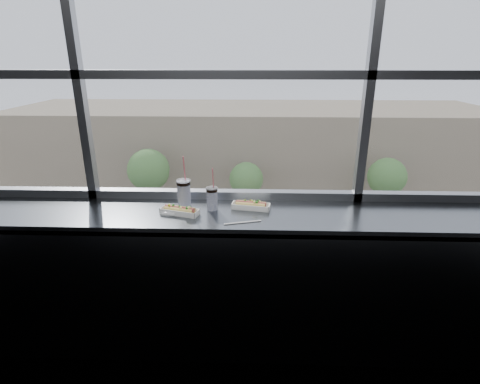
{
  "coord_description": "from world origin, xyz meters",
  "views": [
    {
      "loc": [
        0.21,
        -1.16,
        2.12
      ],
      "look_at": [
        0.13,
        1.23,
        1.25
      ],
      "focal_mm": 28.0,
      "sensor_mm": 36.0,
      "label": 1
    }
  ],
  "objects_px": {
    "car_far_b": "(258,218)",
    "tree_center": "(246,179)",
    "soda_cup_left": "(184,192)",
    "pedestrian_d": "(349,205)",
    "pedestrian_c": "(288,204)",
    "tree_right": "(387,177)",
    "hotdog_tray_left": "(180,210)",
    "soda_cup_right": "(212,197)",
    "wrapper": "(169,213)",
    "car_near_c": "(250,277)",
    "hotdog_tray_right": "(251,205)",
    "tree_left": "(149,170)",
    "car_near_b": "(126,275)",
    "car_far_c": "(409,223)",
    "loose_straw": "(243,222)",
    "pedestrian_b": "(218,197)"
  },
  "relations": [
    {
      "from": "tree_right",
      "to": "soda_cup_left",
      "type": "bearing_deg",
      "value": -112.92
    },
    {
      "from": "hotdog_tray_left",
      "to": "pedestrian_d",
      "type": "bearing_deg",
      "value": 89.16
    },
    {
      "from": "soda_cup_right",
      "to": "tree_left",
      "type": "bearing_deg",
      "value": 107.1
    },
    {
      "from": "car_near_b",
      "to": "pedestrian_d",
      "type": "bearing_deg",
      "value": -57.8
    },
    {
      "from": "pedestrian_c",
      "to": "tree_left",
      "type": "height_order",
      "value": "tree_left"
    },
    {
      "from": "tree_center",
      "to": "loose_straw",
      "type": "bearing_deg",
      "value": -89.07
    },
    {
      "from": "hotdog_tray_left",
      "to": "wrapper",
      "type": "relative_size",
      "value": 2.5
    },
    {
      "from": "car_near_b",
      "to": "tree_left",
      "type": "height_order",
      "value": "tree_left"
    },
    {
      "from": "pedestrian_d",
      "to": "tree_right",
      "type": "height_order",
      "value": "tree_right"
    },
    {
      "from": "soda_cup_right",
      "to": "tree_left",
      "type": "height_order",
      "value": "soda_cup_right"
    },
    {
      "from": "soda_cup_left",
      "to": "wrapper",
      "type": "relative_size",
      "value": 3.38
    },
    {
      "from": "soda_cup_left",
      "to": "car_near_b",
      "type": "xyz_separation_m",
      "value": [
        -6.83,
        16.18,
        -11.19
      ]
    },
    {
      "from": "car_far_b",
      "to": "tree_center",
      "type": "relative_size",
      "value": 1.52
    },
    {
      "from": "pedestrian_b",
      "to": "soda_cup_left",
      "type": "bearing_deg",
      "value": 95.18
    },
    {
      "from": "soda_cup_left",
      "to": "hotdog_tray_left",
      "type": "bearing_deg",
      "value": -93.89
    },
    {
      "from": "pedestrian_c",
      "to": "tree_center",
      "type": "distance_m",
      "value": 4.15
    },
    {
      "from": "hotdog_tray_right",
      "to": "loose_straw",
      "type": "height_order",
      "value": "hotdog_tray_right"
    },
    {
      "from": "car_far_c",
      "to": "hotdog_tray_left",
      "type": "bearing_deg",
      "value": 159.52
    },
    {
      "from": "soda_cup_right",
      "to": "car_near_b",
      "type": "height_order",
      "value": "soda_cup_right"
    },
    {
      "from": "wrapper",
      "to": "tree_right",
      "type": "xyz_separation_m",
      "value": [
        12.0,
        28.34,
        -8.66
      ]
    },
    {
      "from": "hotdog_tray_right",
      "to": "tree_center",
      "type": "distance_m",
      "value": 29.62
    },
    {
      "from": "car_far_c",
      "to": "pedestrian_d",
      "type": "distance_m",
      "value": 5.14
    },
    {
      "from": "pedestrian_c",
      "to": "tree_right",
      "type": "height_order",
      "value": "tree_right"
    },
    {
      "from": "hotdog_tray_right",
      "to": "tree_center",
      "type": "xyz_separation_m",
      "value": [
        -0.51,
        28.21,
        -9.01
      ]
    },
    {
      "from": "hotdog_tray_left",
      "to": "car_near_c",
      "type": "bearing_deg",
      "value": 105.43
    },
    {
      "from": "hotdog_tray_left",
      "to": "soda_cup_right",
      "type": "xyz_separation_m",
      "value": [
        0.21,
        0.09,
        0.06
      ]
    },
    {
      "from": "soda_cup_left",
      "to": "pedestrian_d",
      "type": "height_order",
      "value": "soda_cup_left"
    },
    {
      "from": "hotdog_tray_right",
      "to": "tree_left",
      "type": "distance_m",
      "value": 30.73
    },
    {
      "from": "car_near_b",
      "to": "hotdog_tray_right",
      "type": "bearing_deg",
      "value": -159.78
    },
    {
      "from": "car_far_b",
      "to": "tree_left",
      "type": "height_order",
      "value": "tree_left"
    },
    {
      "from": "pedestrian_d",
      "to": "tree_right",
      "type": "distance_m",
      "value": 3.93
    },
    {
      "from": "car_far_c",
      "to": "car_near_b",
      "type": "relative_size",
      "value": 1.02
    },
    {
      "from": "pedestrian_d",
      "to": "wrapper",
      "type": "bearing_deg",
      "value": 162.2
    },
    {
      "from": "wrapper",
      "to": "pedestrian_c",
      "type": "height_order",
      "value": "wrapper"
    },
    {
      "from": "hotdog_tray_left",
      "to": "tree_left",
      "type": "distance_m",
      "value": 30.69
    },
    {
      "from": "soda_cup_left",
      "to": "tree_center",
      "type": "distance_m",
      "value": 29.61
    },
    {
      "from": "soda_cup_left",
      "to": "car_far_b",
      "type": "xyz_separation_m",
      "value": [
        0.97,
        24.18,
        -10.99
      ]
    },
    {
      "from": "hotdog_tray_right",
      "to": "car_near_b",
      "type": "xyz_separation_m",
      "value": [
        -7.31,
        16.21,
        -11.11
      ]
    },
    {
      "from": "hotdog_tray_left",
      "to": "loose_straw",
      "type": "relative_size",
      "value": 1.13
    },
    {
      "from": "soda_cup_right",
      "to": "pedestrian_c",
      "type": "xyz_separation_m",
      "value": [
        3.34,
        27.48,
        -11.02
      ]
    },
    {
      "from": "car_far_c",
      "to": "tree_center",
      "type": "bearing_deg",
      "value": 79.38
    },
    {
      "from": "hotdog_tray_left",
      "to": "pedestrian_d",
      "type": "relative_size",
      "value": 0.14
    },
    {
      "from": "loose_straw",
      "to": "wrapper",
      "type": "bearing_deg",
      "value": 152.19
    },
    {
      "from": "hotdog_tray_left",
      "to": "tree_right",
      "type": "bearing_deg",
      "value": 84.0
    },
    {
      "from": "soda_cup_left",
      "to": "pedestrian_d",
      "type": "xyz_separation_m",
      "value": [
        8.86,
        27.7,
        -11.18
      ]
    },
    {
      "from": "car_near_b",
      "to": "pedestrian_b",
      "type": "xyz_separation_m",
      "value": [
        4.19,
        13.02,
        0.07
      ]
    },
    {
      "from": "soda_cup_left",
      "to": "tree_right",
      "type": "distance_m",
      "value": 31.83
    },
    {
      "from": "soda_cup_right",
      "to": "car_near_c",
      "type": "relative_size",
      "value": 0.05
    },
    {
      "from": "soda_cup_right",
      "to": "wrapper",
      "type": "xyz_separation_m",
      "value": [
        -0.28,
        -0.11,
        -0.08
      ]
    },
    {
      "from": "hotdog_tray_left",
      "to": "soda_cup_left",
      "type": "xyz_separation_m",
      "value": [
        0.01,
        0.14,
        0.08
      ]
    }
  ]
}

